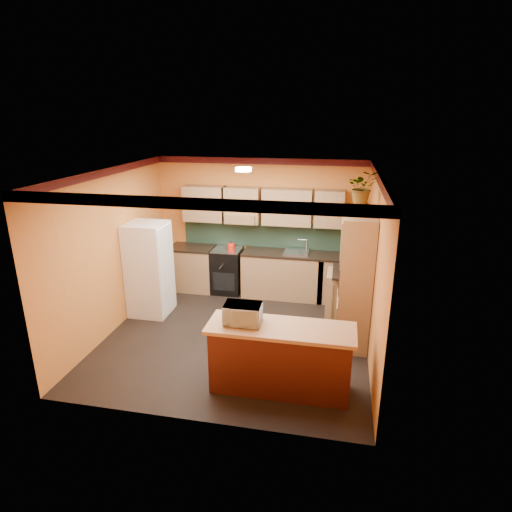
{
  "coord_description": "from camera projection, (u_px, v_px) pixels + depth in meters",
  "views": [
    {
      "loc": [
        1.56,
        -6.12,
        3.51
      ],
      "look_at": [
        0.24,
        0.45,
        1.27
      ],
      "focal_mm": 30.0,
      "sensor_mm": 36.0,
      "label": 1
    }
  ],
  "objects": [
    {
      "name": "fridge",
      "position": [
        149.0,
        269.0,
        7.67
      ],
      "size": [
        0.68,
        0.66,
        1.7
      ],
      "primitive_type": "cube",
      "color": "white",
      "rests_on": "ground"
    },
    {
      "name": "pantry",
      "position": [
        355.0,
        281.0,
        6.59
      ],
      "size": [
        0.48,
        0.9,
        2.1
      ],
      "primitive_type": "cube",
      "color": "#A47C56",
      "rests_on": "ground"
    },
    {
      "name": "bar_top",
      "position": [
        281.0,
        328.0,
        5.44
      ],
      "size": [
        1.9,
        0.65,
        0.05
      ],
      "primitive_type": "cube",
      "color": "tan",
      "rests_on": "breakfast_bar"
    },
    {
      "name": "base_cabinets_back",
      "position": [
        257.0,
        273.0,
        8.63
      ],
      "size": [
        3.65,
        0.6,
        0.88
      ],
      "primitive_type": "cube",
      "color": "#A47C56",
      "rests_on": "ground"
    },
    {
      "name": "stove",
      "position": [
        227.0,
        271.0,
        8.74
      ],
      "size": [
        0.58,
        0.58,
        0.91
      ],
      "primitive_type": "cube",
      "color": "black",
      "rests_on": "ground"
    },
    {
      "name": "room_shell",
      "position": [
        240.0,
        209.0,
        6.69
      ],
      "size": [
        4.24,
        4.24,
        2.72
      ],
      "color": "black",
      "rests_on": "ground"
    },
    {
      "name": "kettle",
      "position": [
        231.0,
        246.0,
        8.5
      ],
      "size": [
        0.19,
        0.19,
        0.18
      ],
      "primitive_type": null,
      "rotation": [
        0.0,
        0.0,
        -0.16
      ],
      "color": "red",
      "rests_on": "stove"
    },
    {
      "name": "fern_pot",
      "position": [
        361.0,
        208.0,
        6.28
      ],
      "size": [
        0.22,
        0.22,
        0.16
      ],
      "primitive_type": "cylinder",
      "color": "#9C3625",
      "rests_on": "pantry"
    },
    {
      "name": "countertop_back",
      "position": [
        257.0,
        252.0,
        8.48
      ],
      "size": [
        3.65,
        0.62,
        0.04
      ],
      "primitive_type": "cube",
      "color": "black",
      "rests_on": "base_cabinets_back"
    },
    {
      "name": "fern",
      "position": [
        363.0,
        187.0,
        6.18
      ],
      "size": [
        0.49,
        0.44,
        0.48
      ],
      "primitive_type": "imported",
      "rotation": [
        0.0,
        0.0,
        0.19
      ],
      "color": "#A47C56",
      "rests_on": "fern_pot"
    },
    {
      "name": "base_cabinets_right",
      "position": [
        349.0,
        297.0,
        7.52
      ],
      "size": [
        0.6,
        0.8,
        0.88
      ],
      "primitive_type": "cube",
      "color": "#A47C56",
      "rests_on": "ground"
    },
    {
      "name": "sink",
      "position": [
        296.0,
        252.0,
        8.32
      ],
      "size": [
        0.48,
        0.4,
        0.03
      ],
      "primitive_type": "cube",
      "color": "silver",
      "rests_on": "countertop_back"
    },
    {
      "name": "breakfast_bar",
      "position": [
        280.0,
        360.0,
        5.59
      ],
      "size": [
        1.8,
        0.55,
        0.88
      ],
      "primitive_type": "cube",
      "color": "#511612",
      "rests_on": "ground"
    },
    {
      "name": "microwave",
      "position": [
        243.0,
        314.0,
        5.49
      ],
      "size": [
        0.48,
        0.33,
        0.26
      ],
      "primitive_type": "imported",
      "rotation": [
        0.0,
        0.0,
        0.02
      ],
      "color": "white",
      "rests_on": "bar_top"
    },
    {
      "name": "countertop_right",
      "position": [
        351.0,
        272.0,
        7.38
      ],
      "size": [
        0.62,
        0.8,
        0.04
      ],
      "primitive_type": "cube",
      "color": "black",
      "rests_on": "base_cabinets_right"
    }
  ]
}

